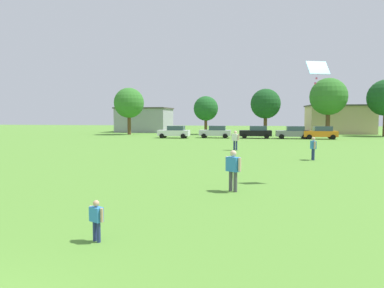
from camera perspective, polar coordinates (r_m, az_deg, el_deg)
name	(u,v)px	position (r m, az deg, el deg)	size (l,w,h in m)	color
ground_plane	(199,149)	(34.05, 1.12, -0.71)	(160.00, 160.00, 0.00)	#568C33
child_kite_flyer	(96,217)	(9.27, -14.68, -10.97)	(0.44, 0.32, 1.02)	navy
adult_bystander	(233,167)	(14.77, 6.43, -3.59)	(0.65, 0.58, 1.67)	#4C4C51
bystander_near_trees	(313,146)	(26.45, 18.38, -0.37)	(0.35, 0.75, 1.58)	navy
bystander_midfield	(235,139)	(32.52, 6.78, 0.83)	(0.69, 0.59, 1.73)	navy
kite	(318,69)	(17.60, 19.01, 10.93)	(1.07, 0.75, 1.05)	#3FBFE5
parked_car_white_0	(174,132)	(50.23, -2.77, 1.91)	(4.30, 2.02, 1.68)	white
parked_car_silver_1	(216,132)	(50.59, 3.71, 1.93)	(4.30, 2.02, 1.68)	silver
parked_car_black_2	(256,132)	(50.31, 9.97, 1.85)	(4.30, 2.02, 1.68)	black
parked_car_gray_3	(293,132)	(50.40, 15.49, 1.77)	(4.30, 2.02, 1.68)	slate
parked_car_orange_4	(321,133)	(50.76, 19.42, 1.69)	(4.30, 2.02, 1.68)	orange
tree_far_left	(129,103)	(60.34, -9.81, 6.31)	(4.86, 4.86, 7.57)	brown
tree_left	(206,109)	(60.03, 2.17, 5.54)	(4.02, 4.02, 6.26)	brown
tree_center_left	(266,104)	(58.61, 11.40, 6.15)	(4.67, 4.67, 7.28)	brown
tree_center_right	(328,97)	(60.13, 20.50, 6.91)	(5.66, 5.66, 8.83)	brown
house_left	(339,119)	(69.12, 21.91, 3.62)	(10.89, 8.67, 4.91)	beige
house_right	(145,120)	(70.49, -7.36, 3.78)	(9.61, 8.75, 4.60)	#9999A3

